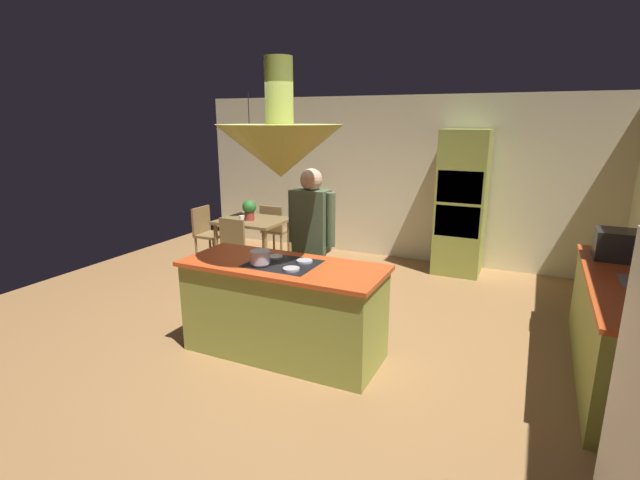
% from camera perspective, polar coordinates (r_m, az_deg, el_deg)
% --- Properties ---
extents(ground, '(8.16, 8.16, 0.00)m').
position_cam_1_polar(ground, '(4.82, -3.17, -12.56)').
color(ground, '#9E7042').
extents(wall_back, '(6.80, 0.10, 2.55)m').
position_cam_1_polar(wall_back, '(7.56, 9.22, 7.41)').
color(wall_back, beige).
rests_on(wall_back, ground).
extents(kitchen_island, '(1.91, 0.78, 0.92)m').
position_cam_1_polar(kitchen_island, '(4.47, -4.47, -8.40)').
color(kitchen_island, '#939E42').
rests_on(kitchen_island, ground).
extents(counter_run_right, '(0.73, 2.29, 0.90)m').
position_cam_1_polar(counter_run_right, '(4.77, 33.09, -9.28)').
color(counter_run_right, '#939E42').
rests_on(counter_run_right, ground).
extents(oven_tower, '(0.66, 0.62, 2.06)m').
position_cam_1_polar(oven_tower, '(6.98, 16.93, 4.35)').
color(oven_tower, '#939E42').
rests_on(oven_tower, ground).
extents(dining_table, '(0.96, 0.81, 0.76)m').
position_cam_1_polar(dining_table, '(6.97, -8.21, 1.58)').
color(dining_table, olive).
rests_on(dining_table, ground).
extents(person_at_island, '(0.53, 0.23, 1.72)m').
position_cam_1_polar(person_at_island, '(4.87, -1.04, 0.22)').
color(person_at_island, tan).
rests_on(person_at_island, ground).
extents(range_hood, '(1.10, 1.10, 1.00)m').
position_cam_1_polar(range_hood, '(4.12, -4.89, 11.18)').
color(range_hood, '#939E42').
extents(pendant_light_over_table, '(0.32, 0.32, 0.82)m').
position_cam_1_polar(pendant_light_over_table, '(6.81, -8.58, 11.61)').
color(pendant_light_over_table, beige).
extents(chair_facing_island, '(0.40, 0.40, 0.87)m').
position_cam_1_polar(chair_facing_island, '(6.51, -11.16, -0.77)').
color(chair_facing_island, olive).
rests_on(chair_facing_island, ground).
extents(chair_by_back_wall, '(0.40, 0.40, 0.87)m').
position_cam_1_polar(chair_by_back_wall, '(7.52, -5.57, 1.52)').
color(chair_by_back_wall, olive).
rests_on(chair_by_back_wall, ground).
extents(chair_at_corner, '(0.40, 0.40, 0.87)m').
position_cam_1_polar(chair_at_corner, '(7.50, -13.68, 1.13)').
color(chair_at_corner, olive).
rests_on(chair_at_corner, ground).
extents(potted_plant_on_table, '(0.20, 0.20, 0.30)m').
position_cam_1_polar(potted_plant_on_table, '(6.87, -8.65, 3.78)').
color(potted_plant_on_table, '#99382D').
rests_on(potted_plant_on_table, dining_table).
extents(cup_on_table, '(0.07, 0.07, 0.09)m').
position_cam_1_polar(cup_on_table, '(6.80, -9.57, 2.59)').
color(cup_on_table, white).
rests_on(cup_on_table, dining_table).
extents(canister_tea, '(0.10, 0.10, 0.21)m').
position_cam_1_polar(canister_tea, '(4.40, 34.37, -3.68)').
color(canister_tea, silver).
rests_on(canister_tea, counter_run_right).
extents(microwave_on_counter, '(0.46, 0.36, 0.28)m').
position_cam_1_polar(microwave_on_counter, '(5.24, 33.02, -0.55)').
color(microwave_on_counter, '#232326').
rests_on(microwave_on_counter, counter_run_right).
extents(cooking_pot_on_cooktop, '(0.18, 0.18, 0.12)m').
position_cam_1_polar(cooking_pot_on_cooktop, '(4.26, -7.34, -2.07)').
color(cooking_pot_on_cooktop, '#B2B2B7').
rests_on(cooking_pot_on_cooktop, kitchen_island).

